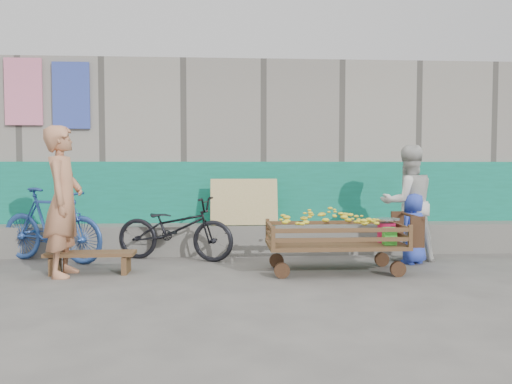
{
  "coord_description": "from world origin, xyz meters",
  "views": [
    {
      "loc": [
        0.01,
        -5.19,
        1.34
      ],
      "look_at": [
        0.41,
        1.2,
        1.0
      ],
      "focal_mm": 35.0,
      "sensor_mm": 36.0,
      "label": 1
    }
  ],
  "objects": [
    {
      "name": "ground",
      "position": [
        0.0,
        0.0,
        0.0
      ],
      "size": [
        80.0,
        80.0,
        0.0
      ],
      "primitive_type": "plane",
      "color": "#4D4B47",
      "rests_on": "ground"
    },
    {
      "name": "building_wall",
      "position": [
        -0.0,
        4.05,
        1.47
      ],
      "size": [
        12.0,
        3.5,
        3.0
      ],
      "color": "gray",
      "rests_on": "ground"
    },
    {
      "name": "banana_cart",
      "position": [
        1.36,
        0.95,
        0.53
      ],
      "size": [
        1.85,
        0.84,
        0.79
      ],
      "color": "#4F391E",
      "rests_on": "ground"
    },
    {
      "name": "bench",
      "position": [
        -1.65,
        1.06,
        0.2
      ],
      "size": [
        1.08,
        0.33,
        0.27
      ],
      "color": "#4F391E",
      "rests_on": "ground"
    },
    {
      "name": "vendor_man",
      "position": [
        -1.94,
        0.96,
        0.91
      ],
      "size": [
        0.44,
        0.67,
        1.82
      ],
      "primitive_type": "imported",
      "rotation": [
        0.0,
        0.0,
        1.58
      ],
      "color": "#BB7B56",
      "rests_on": "ground"
    },
    {
      "name": "woman",
      "position": [
        2.58,
        1.65,
        0.81
      ],
      "size": [
        0.85,
        0.69,
        1.62
      ],
      "primitive_type": "imported",
      "rotation": [
        0.0,
        0.0,
        3.24
      ],
      "color": "silver",
      "rests_on": "ground"
    },
    {
      "name": "child",
      "position": [
        2.58,
        1.42,
        0.48
      ],
      "size": [
        0.56,
        0.51,
        0.96
      ],
      "primitive_type": "imported",
      "rotation": [
        0.0,
        0.0,
        3.7
      ],
      "color": "#2D44BC",
      "rests_on": "ground"
    },
    {
      "name": "bicycle_dark",
      "position": [
        -0.69,
        1.88,
        0.45
      ],
      "size": [
        1.81,
        1.05,
        0.9
      ],
      "primitive_type": "imported",
      "rotation": [
        0.0,
        0.0,
        1.29
      ],
      "color": "black",
      "rests_on": "ground"
    },
    {
      "name": "bicycle_blue",
      "position": [
        -2.39,
        1.85,
        0.52
      ],
      "size": [
        1.77,
        1.15,
        1.03
      ],
      "primitive_type": "imported",
      "rotation": [
        0.0,
        0.0,
        1.15
      ],
      "color": "#294B98",
      "rests_on": "ground"
    }
  ]
}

